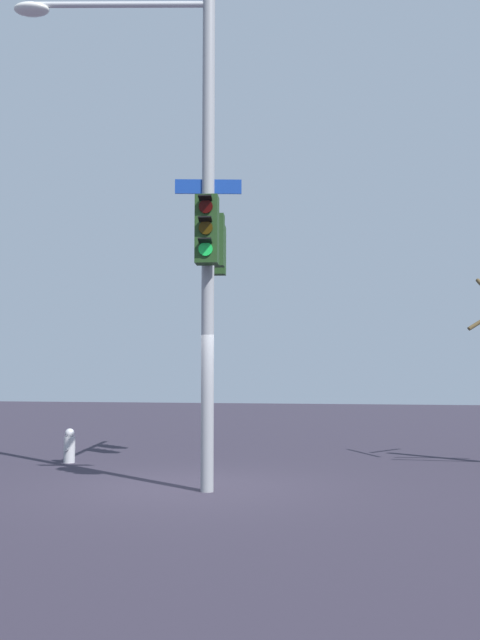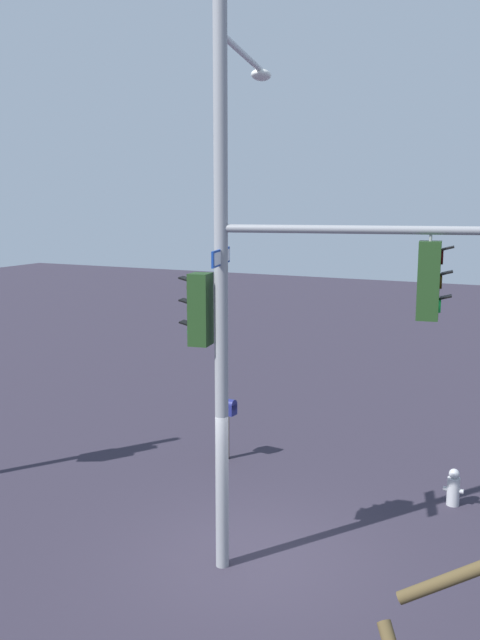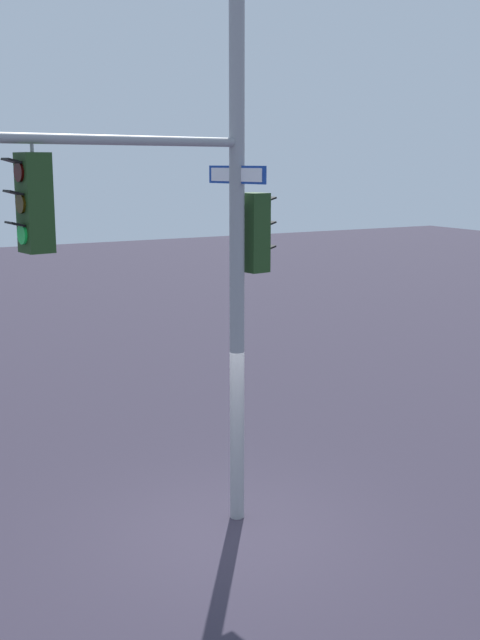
% 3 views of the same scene
% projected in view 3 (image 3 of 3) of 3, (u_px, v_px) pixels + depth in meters
% --- Properties ---
extents(ground_plane, '(80.00, 80.00, 0.00)m').
position_uv_depth(ground_plane, '(229.00, 533.00, 11.13)').
color(ground_plane, '#2E2936').
extents(main_signal_pole_assembly, '(6.01, 3.80, 8.65)m').
position_uv_depth(main_signal_pole_assembly, '(178.00, 189.00, 9.80)').
color(main_signal_pole_assembly, gray).
rests_on(main_signal_pole_assembly, ground).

